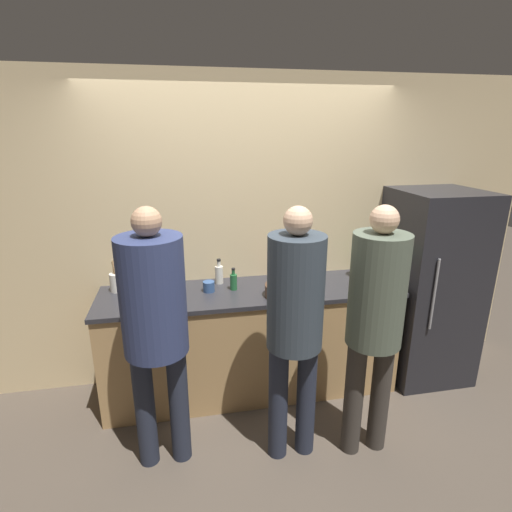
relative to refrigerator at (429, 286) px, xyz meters
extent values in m
plane|color=#4C4238|center=(-1.59, -0.33, -0.84)|extent=(14.00, 14.00, 0.00)
cube|color=#D6BC8C|center=(-1.59, 0.37, 0.46)|extent=(5.20, 0.06, 2.60)
cube|color=tan|center=(-1.59, 0.05, -0.40)|extent=(2.39, 0.64, 0.88)
cube|color=#28282D|center=(-1.59, 0.05, 0.06)|extent=(2.42, 0.67, 0.03)
cube|color=#232328|center=(0.00, 0.00, 0.00)|extent=(0.69, 0.69, 1.68)
cylinder|color=#99999E|center=(-0.21, -0.36, 0.08)|extent=(0.02, 0.02, 0.59)
cylinder|color=#232838|center=(-2.41, -0.64, -0.42)|extent=(0.13, 0.13, 0.84)
cylinder|color=#232838|center=(-2.20, -0.64, -0.42)|extent=(0.13, 0.13, 0.84)
cylinder|color=navy|center=(-2.31, -0.64, 0.37)|extent=(0.40, 0.40, 0.73)
sphere|color=tan|center=(-2.31, -0.64, 0.82)|extent=(0.17, 0.17, 0.17)
cylinder|color=#232838|center=(-1.55, -0.74, -0.42)|extent=(0.13, 0.13, 0.83)
cylinder|color=#232838|center=(-1.35, -0.74, -0.42)|extent=(0.13, 0.13, 0.83)
cylinder|color=#333D47|center=(-1.45, -0.74, 0.36)|extent=(0.35, 0.35, 0.73)
sphere|color=#DBAD89|center=(-1.45, -0.74, 0.81)|extent=(0.17, 0.17, 0.17)
cylinder|color=#38332D|center=(-1.03, -0.80, -0.42)|extent=(0.13, 0.13, 0.83)
cylinder|color=#38332D|center=(-0.84, -0.80, -0.42)|extent=(0.13, 0.13, 0.83)
cylinder|color=#515B4C|center=(-0.94, -0.80, 0.36)|extent=(0.35, 0.35, 0.73)
sphere|color=#DBAD89|center=(-0.94, -0.80, 0.81)|extent=(0.17, 0.17, 0.17)
cylinder|color=#4C3323|center=(-1.35, -0.15, 0.13)|extent=(0.32, 0.32, 0.09)
ellipsoid|color=yellow|center=(-1.31, -0.15, 0.19)|extent=(0.15, 0.12, 0.04)
cylinder|color=silver|center=(-2.65, 0.20, 0.15)|extent=(0.10, 0.10, 0.15)
cylinder|color=#99754C|center=(-2.66, 0.20, 0.24)|extent=(0.01, 0.05, 0.19)
cylinder|color=#99754C|center=(-2.64, 0.21, 0.24)|extent=(0.03, 0.04, 0.19)
cylinder|color=#99754C|center=(-2.65, 0.19, 0.24)|extent=(0.04, 0.01, 0.19)
cylinder|color=#236033|center=(-1.73, 0.06, 0.14)|extent=(0.06, 0.06, 0.13)
cylinder|color=#236033|center=(-1.73, 0.06, 0.23)|extent=(0.03, 0.03, 0.04)
cylinder|color=black|center=(-1.73, 0.06, 0.25)|extent=(0.03, 0.03, 0.01)
cylinder|color=brown|center=(-0.58, -0.02, 0.14)|extent=(0.07, 0.07, 0.13)
cylinder|color=brown|center=(-0.58, -0.02, 0.23)|extent=(0.03, 0.03, 0.04)
cylinder|color=black|center=(-0.58, -0.02, 0.25)|extent=(0.04, 0.04, 0.01)
cylinder|color=silver|center=(-1.82, 0.22, 0.15)|extent=(0.07, 0.07, 0.15)
cylinder|color=silver|center=(-1.82, 0.22, 0.25)|extent=(0.03, 0.03, 0.05)
cylinder|color=black|center=(-1.82, 0.22, 0.28)|extent=(0.03, 0.03, 0.02)
cylinder|color=#A33D33|center=(-1.33, 0.21, 0.13)|extent=(0.09, 0.09, 0.10)
cylinder|color=#335184|center=(-1.92, 0.06, 0.12)|extent=(0.09, 0.09, 0.08)
cylinder|color=beige|center=(-0.58, 0.14, 0.13)|extent=(0.14, 0.14, 0.10)
sphere|color=#2D6B33|center=(-0.58, 0.14, 0.25)|extent=(0.17, 0.17, 0.17)
camera|label=1|loc=(-2.12, -2.91, 1.31)|focal=28.00mm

